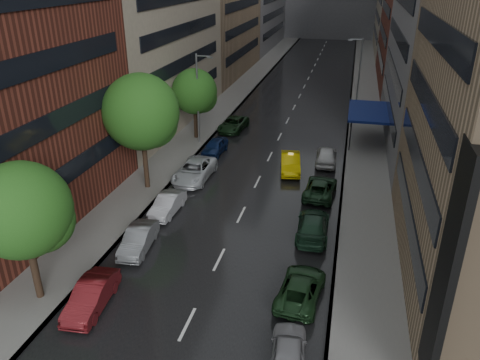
% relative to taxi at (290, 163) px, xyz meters
% --- Properties ---
extents(road, '(14.00, 140.00, 0.01)m').
position_rel_taxi_xyz_m(road, '(-2.39, 25.03, -0.78)').
color(road, black).
rests_on(road, ground).
extents(sidewalk_left, '(4.00, 140.00, 0.15)m').
position_rel_taxi_xyz_m(sidewalk_left, '(-11.39, 25.03, -0.71)').
color(sidewalk_left, gray).
rests_on(sidewalk_left, ground).
extents(sidewalk_right, '(4.00, 140.00, 0.15)m').
position_rel_taxi_xyz_m(sidewalk_right, '(6.61, 25.03, -0.71)').
color(sidewalk_right, gray).
rests_on(sidewalk_right, ground).
extents(tree_near, '(5.05, 5.05, 8.05)m').
position_rel_taxi_xyz_m(tree_near, '(-10.99, -20.88, 4.72)').
color(tree_near, '#382619').
rests_on(tree_near, ground).
extents(tree_mid, '(5.98, 5.98, 9.52)m').
position_rel_taxi_xyz_m(tree_mid, '(-10.99, -6.34, 5.74)').
color(tree_mid, '#382619').
rests_on(tree_mid, ground).
extents(tree_far, '(4.67, 4.67, 7.44)m').
position_rel_taxi_xyz_m(tree_far, '(-10.99, 6.40, 4.30)').
color(tree_far, '#382619').
rests_on(tree_far, ground).
extents(taxi, '(2.42, 4.97, 1.57)m').
position_rel_taxi_xyz_m(taxi, '(0.00, 0.00, 0.00)').
color(taxi, yellow).
rests_on(taxi, ground).
extents(parked_cars_left, '(2.88, 35.88, 1.60)m').
position_rel_taxi_xyz_m(parked_cars_left, '(-7.79, -3.96, -0.04)').
color(parked_cars_left, '#5D1216').
rests_on(parked_cars_left, ground).
extents(parked_cars_right, '(2.68, 29.46, 1.60)m').
position_rel_taxi_xyz_m(parked_cars_right, '(3.01, -9.51, -0.06)').
color(parked_cars_right, gray).
rests_on(parked_cars_right, ground).
extents(street_lamp_left, '(1.74, 0.22, 9.00)m').
position_rel_taxi_xyz_m(street_lamp_left, '(-10.11, 5.03, 4.10)').
color(street_lamp_left, gray).
rests_on(street_lamp_left, sidewalk_left).
extents(street_lamp_right, '(1.74, 0.22, 9.00)m').
position_rel_taxi_xyz_m(street_lamp_right, '(5.33, 20.03, 4.10)').
color(street_lamp_right, gray).
rests_on(street_lamp_right, sidewalk_right).
extents(awning, '(4.00, 8.00, 3.12)m').
position_rel_taxi_xyz_m(awning, '(6.59, 10.03, 2.35)').
color(awning, navy).
rests_on(awning, sidewalk_right).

